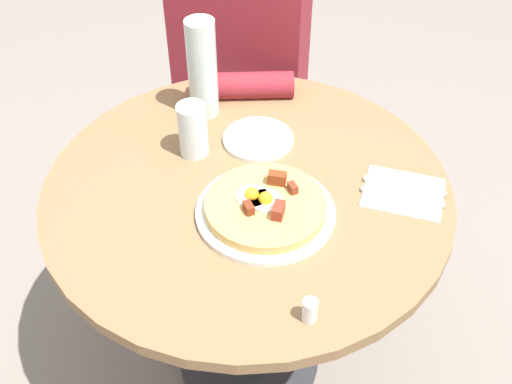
{
  "coord_description": "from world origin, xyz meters",
  "views": [
    {
      "loc": [
        -0.25,
        0.99,
        1.63
      ],
      "look_at": [
        -0.03,
        0.04,
        0.73
      ],
      "focal_mm": 43.63,
      "sensor_mm": 36.0,
      "label": 1
    }
  ],
  "objects": [
    {
      "name": "ground_plane",
      "position": [
        0.0,
        0.0,
        0.0
      ],
      "size": [
        6.0,
        6.0,
        0.0
      ],
      "primitive_type": "plane",
      "color": "gray"
    },
    {
      "name": "dining_table",
      "position": [
        0.0,
        0.0,
        0.54
      ],
      "size": [
        0.91,
        0.91,
        0.71
      ],
      "color": "olive",
      "rests_on": "ground_plane"
    },
    {
      "name": "person_seated",
      "position": [
        0.16,
        -0.6,
        0.51
      ],
      "size": [
        0.4,
        0.48,
        1.14
      ],
      "color": "#2D2D33",
      "rests_on": "ground_plane"
    },
    {
      "name": "pizza_plate",
      "position": [
        -0.06,
        0.08,
        0.71
      ],
      "size": [
        0.29,
        0.29,
        0.01
      ],
      "primitive_type": "cylinder",
      "color": "white",
      "rests_on": "dining_table"
    },
    {
      "name": "breakfast_pizza",
      "position": [
        -0.06,
        0.08,
        0.73
      ],
      "size": [
        0.25,
        0.25,
        0.05
      ],
      "color": "tan",
      "rests_on": "pizza_plate"
    },
    {
      "name": "bread_plate",
      "position": [
        0.01,
        -0.16,
        0.71
      ],
      "size": [
        0.17,
        0.17,
        0.01
      ],
      "primitive_type": "cylinder",
      "color": "silver",
      "rests_on": "dining_table"
    },
    {
      "name": "napkin",
      "position": [
        -0.34,
        -0.05,
        0.71
      ],
      "size": [
        0.18,
        0.15,
        0.0
      ],
      "primitive_type": "cube",
      "rotation": [
        0.0,
        0.0,
        3.07
      ],
      "color": "white",
      "rests_on": "dining_table"
    },
    {
      "name": "fork",
      "position": [
        -0.34,
        -0.03,
        0.71
      ],
      "size": [
        0.18,
        0.03,
        0.0
      ],
      "primitive_type": "cube",
      "rotation": [
        0.0,
        0.0,
        3.07
      ],
      "color": "silver",
      "rests_on": "napkin"
    },
    {
      "name": "knife",
      "position": [
        -0.34,
        -0.07,
        0.71
      ],
      "size": [
        0.18,
        0.03,
        0.0
      ],
      "primitive_type": "cube",
      "rotation": [
        0.0,
        0.0,
        3.07
      ],
      "color": "silver",
      "rests_on": "napkin"
    },
    {
      "name": "water_glass",
      "position": [
        0.15,
        -0.08,
        0.77
      ],
      "size": [
        0.07,
        0.07,
        0.13
      ],
      "primitive_type": "cylinder",
      "color": "silver",
      "rests_on": "dining_table"
    },
    {
      "name": "water_bottle",
      "position": [
        0.17,
        -0.24,
        0.83
      ],
      "size": [
        0.07,
        0.07,
        0.25
      ],
      "primitive_type": "cylinder",
      "color": "silver",
      "rests_on": "dining_table"
    },
    {
      "name": "salt_shaker",
      "position": [
        -0.19,
        0.32,
        0.73
      ],
      "size": [
        0.03,
        0.03,
        0.05
      ],
      "primitive_type": "cylinder",
      "color": "white",
      "rests_on": "dining_table"
    }
  ]
}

